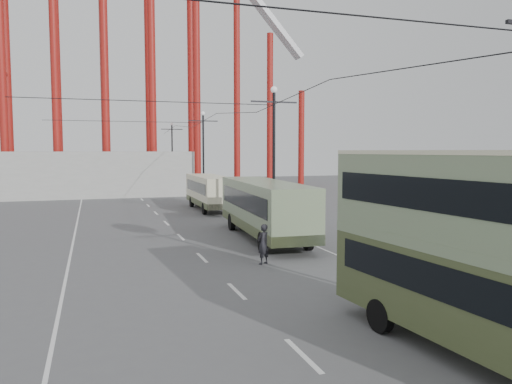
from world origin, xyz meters
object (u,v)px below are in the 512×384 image
object	(u,v)px
double_decker_bus	(490,245)
single_decker_green	(265,207)
single_decker_cream	(209,191)
pedestrian	(263,244)

from	to	relation	value
double_decker_bus	single_decker_green	distance (m)	17.86
double_decker_bus	single_decker_green	bearing A→B (deg)	82.99
single_decker_cream	pedestrian	world-z (taller)	single_decker_cream
single_decker_green	pedestrian	distance (m)	6.69
double_decker_bus	single_decker_cream	xyz separation A→B (m)	(0.66, 32.64, -1.21)
double_decker_bus	pedestrian	bearing A→B (deg)	93.02
double_decker_bus	pedestrian	size ratio (longest dim) A/B	5.34
pedestrian	single_decker_green	bearing A→B (deg)	-139.42
single_decker_green	pedestrian	size ratio (longest dim) A/B	6.53
double_decker_bus	single_decker_cream	world-z (taller)	double_decker_bus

